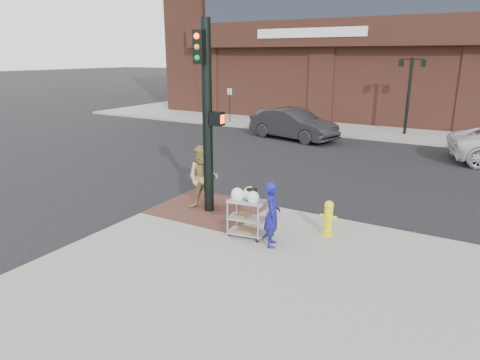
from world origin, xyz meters
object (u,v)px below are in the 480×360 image
Objects in this scene: woman_blue at (272,214)px; lamp_post at (409,87)px; traffic_signal_pole at (207,113)px; utility_cart at (247,215)px; fire_hydrant at (328,218)px; pedestrian_tan at (203,178)px; sedan_dark at (293,124)px.

lamp_post is at bearing -22.40° from woman_blue.
traffic_signal_pole is at bearing -99.24° from lamp_post.
utility_cart is 1.40× the size of fire_hydrant.
lamp_post is 3.33× the size of utility_cart.
traffic_signal_pole is 4.03m from fire_hydrant.
lamp_post is 15.51m from pedestrian_tan.
traffic_signal_pole is at bearing -153.13° from sedan_dark.
traffic_signal_pole is 2.92m from utility_cart.
sedan_dark reaches higher than fire_hydrant.
sedan_dark is (-4.92, 12.63, -0.10)m from woman_blue.
woman_blue is 1.52m from fire_hydrant.
traffic_signal_pole is 11.93m from sedan_dark.
sedan_dark is (-2.48, 11.49, -2.04)m from traffic_signal_pole.
sedan_dark is at bearing 86.42° from pedestrian_tan.
sedan_dark is at bearing -0.99° from woman_blue.
pedestrian_tan reaches higher than utility_cart.
lamp_post is 0.80× the size of traffic_signal_pole.
utility_cart is at bearing -29.62° from traffic_signal_pole.
lamp_post is at bearing 80.76° from traffic_signal_pole.
sedan_dark is (-4.95, -3.73, -1.83)m from lamp_post.
sedan_dark is at bearing 108.62° from utility_cart.
traffic_signal_pole is at bearing -178.99° from fire_hydrant.
woman_blue is (-0.03, -16.36, -1.72)m from lamp_post.
sedan_dark is 5.61× the size of fire_hydrant.
utility_cart reaches higher than fire_hydrant.
fire_hydrant is at bearing -86.72° from lamp_post.
utility_cart is at bearing -146.67° from sedan_dark.
utility_cart is at bearing -147.27° from fire_hydrant.
lamp_post is at bearing 93.28° from fire_hydrant.
pedestrian_tan is (-0.20, 0.03, -1.78)m from traffic_signal_pole.
pedestrian_tan is 0.37× the size of sedan_dark.
lamp_post is 6.47m from sedan_dark.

